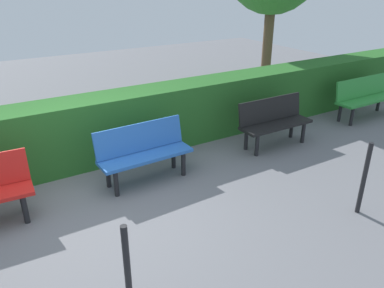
% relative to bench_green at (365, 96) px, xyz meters
% --- Properties ---
extents(ground_plane, '(22.37, 22.37, 0.00)m').
position_rel_bench_green_xyz_m(ground_plane, '(6.24, 0.62, -0.48)').
color(ground_plane, slate).
extents(bench_green, '(1.63, 0.45, 0.86)m').
position_rel_bench_green_xyz_m(bench_green, '(0.00, 0.00, 0.00)').
color(bench_green, '#2D8C38').
rests_on(bench_green, ground_plane).
extents(bench_black, '(1.40, 0.46, 0.86)m').
position_rel_bench_green_xyz_m(bench_black, '(2.72, 0.10, -0.01)').
color(bench_black, black).
rests_on(bench_black, ground_plane).
extents(bench_blue, '(1.42, 0.51, 0.86)m').
position_rel_bench_green_xyz_m(bench_blue, '(5.26, 0.06, -0.00)').
color(bench_blue, blue).
rests_on(bench_blue, ground_plane).
extents(hedge_row, '(18.37, 0.70, 1.09)m').
position_rel_bench_green_xyz_m(hedge_row, '(5.11, -0.95, 0.06)').
color(hedge_row, '#266023').
rests_on(hedge_row, ground_plane).
extents(railing_post_mid, '(0.06, 0.06, 1.00)m').
position_rel_bench_green_xyz_m(railing_post_mid, '(3.24, 2.33, 0.02)').
color(railing_post_mid, black).
rests_on(railing_post_mid, ground_plane).
extents(railing_post_far, '(0.06, 0.06, 1.00)m').
position_rel_bench_green_xyz_m(railing_post_far, '(6.45, 2.33, 0.02)').
color(railing_post_far, black).
rests_on(railing_post_far, ground_plane).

